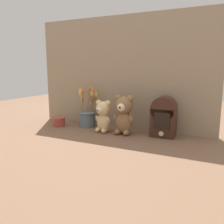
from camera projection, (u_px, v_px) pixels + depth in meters
name	position (u px, v px, depth m)	size (l,w,h in m)	color
ground_plane	(111.00, 133.00, 1.61)	(4.00, 4.00, 0.00)	brown
backdrop_wall	(121.00, 73.00, 1.68)	(1.33, 0.02, 0.79)	gray
teddy_bear_large	(124.00, 114.00, 1.55)	(0.14, 0.13, 0.26)	olive
teddy_bear_medium	(103.00, 115.00, 1.61)	(0.12, 0.11, 0.22)	#DBBC84
flower_vase	(87.00, 116.00, 1.76)	(0.17, 0.14, 0.30)	slate
vintage_radio	(164.00, 116.00, 1.49)	(0.16, 0.12, 0.26)	#381E14
decorative_tin_tall	(59.00, 122.00, 1.78)	(0.10, 0.10, 0.07)	#993D33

